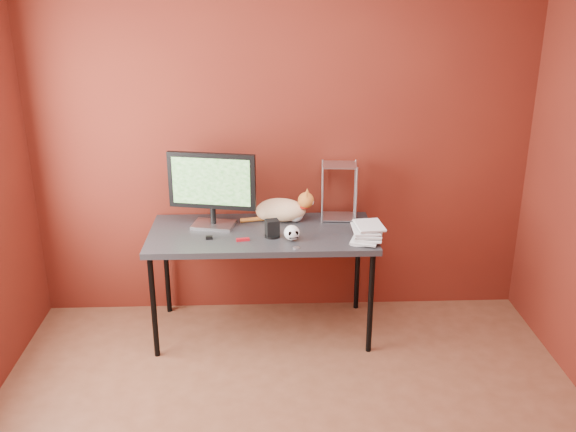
{
  "coord_description": "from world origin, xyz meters",
  "views": [
    {
      "loc": [
        -0.13,
        -2.61,
        2.34
      ],
      "look_at": [
        0.02,
        1.15,
        0.94
      ],
      "focal_mm": 40.0,
      "sensor_mm": 36.0,
      "label": 1
    }
  ],
  "objects_px": {
    "book_stack": "(357,153)",
    "speaker": "(272,229)",
    "desk": "(262,238)",
    "skull_mug": "(292,233)",
    "cat": "(282,210)",
    "monitor": "(212,186)"
  },
  "relations": [
    {
      "from": "book_stack",
      "to": "speaker",
      "type": "bearing_deg",
      "value": 174.1
    },
    {
      "from": "skull_mug",
      "to": "monitor",
      "type": "bearing_deg",
      "value": 142.57
    },
    {
      "from": "speaker",
      "to": "book_stack",
      "type": "bearing_deg",
      "value": -19.92
    },
    {
      "from": "desk",
      "to": "book_stack",
      "type": "bearing_deg",
      "value": -14.27
    },
    {
      "from": "speaker",
      "to": "book_stack",
      "type": "distance_m",
      "value": 0.74
    },
    {
      "from": "monitor",
      "to": "skull_mug",
      "type": "relative_size",
      "value": 5.6
    },
    {
      "from": "speaker",
      "to": "book_stack",
      "type": "height_order",
      "value": "book_stack"
    },
    {
      "from": "monitor",
      "to": "speaker",
      "type": "relative_size",
      "value": 5.04
    },
    {
      "from": "monitor",
      "to": "speaker",
      "type": "bearing_deg",
      "value": -15.39
    },
    {
      "from": "desk",
      "to": "book_stack",
      "type": "xyz_separation_m",
      "value": [
        0.6,
        -0.15,
        0.62
      ]
    },
    {
      "from": "desk",
      "to": "skull_mug",
      "type": "xyz_separation_m",
      "value": [
        0.19,
        -0.16,
        0.1
      ]
    },
    {
      "from": "desk",
      "to": "cat",
      "type": "height_order",
      "value": "cat"
    },
    {
      "from": "cat",
      "to": "book_stack",
      "type": "bearing_deg",
      "value": -25.38
    },
    {
      "from": "speaker",
      "to": "desk",
      "type": "bearing_deg",
      "value": 111.21
    },
    {
      "from": "cat",
      "to": "book_stack",
      "type": "xyz_separation_m",
      "value": [
        0.46,
        -0.35,
        0.49
      ]
    },
    {
      "from": "cat",
      "to": "skull_mug",
      "type": "height_order",
      "value": "cat"
    },
    {
      "from": "skull_mug",
      "to": "book_stack",
      "type": "xyz_separation_m",
      "value": [
        0.4,
        0.01,
        0.52
      ]
    },
    {
      "from": "desk",
      "to": "cat",
      "type": "relative_size",
      "value": 2.95
    },
    {
      "from": "skull_mug",
      "to": "speaker",
      "type": "relative_size",
      "value": 0.9
    },
    {
      "from": "cat",
      "to": "speaker",
      "type": "xyz_separation_m",
      "value": [
        -0.07,
        -0.3,
        -0.03
      ]
    },
    {
      "from": "desk",
      "to": "speaker",
      "type": "height_order",
      "value": "speaker"
    },
    {
      "from": "book_stack",
      "to": "monitor",
      "type": "bearing_deg",
      "value": 164.38
    }
  ]
}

